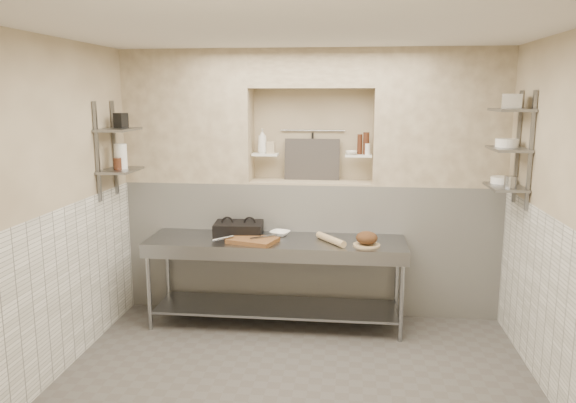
# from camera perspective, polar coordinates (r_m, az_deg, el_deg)

# --- Properties ---
(floor) EXTENTS (4.00, 3.90, 0.10)m
(floor) POSITION_cam_1_polar(r_m,az_deg,el_deg) (4.87, 0.68, -18.50)
(floor) COLOR #4B4642
(floor) RESTS_ON ground
(ceiling) EXTENTS (4.00, 3.90, 0.10)m
(ceiling) POSITION_cam_1_polar(r_m,az_deg,el_deg) (4.28, 0.77, 17.72)
(ceiling) COLOR silver
(ceiling) RESTS_ON ground
(wall_left) EXTENTS (0.10, 3.90, 2.80)m
(wall_left) POSITION_cam_1_polar(r_m,az_deg,el_deg) (4.99, -23.43, -0.90)
(wall_left) COLOR beige
(wall_left) RESTS_ON ground
(wall_right) EXTENTS (0.10, 3.90, 2.80)m
(wall_right) POSITION_cam_1_polar(r_m,az_deg,el_deg) (4.63, 26.91, -2.04)
(wall_right) COLOR beige
(wall_right) RESTS_ON ground
(wall_back) EXTENTS (4.00, 0.10, 2.80)m
(wall_back) POSITION_cam_1_polar(r_m,az_deg,el_deg) (6.31, 2.54, 2.27)
(wall_back) COLOR beige
(wall_back) RESTS_ON ground
(wall_front) EXTENTS (4.00, 0.10, 2.80)m
(wall_front) POSITION_cam_1_polar(r_m,az_deg,el_deg) (2.45, -4.05, -11.61)
(wall_front) COLOR beige
(wall_front) RESTS_ON ground
(backwall_lower) EXTENTS (4.00, 0.40, 1.40)m
(backwall_lower) POSITION_cam_1_polar(r_m,az_deg,el_deg) (6.21, 2.33, -4.47)
(backwall_lower) COLOR white
(backwall_lower) RESTS_ON floor
(alcove_sill) EXTENTS (1.30, 0.40, 0.02)m
(alcove_sill) POSITION_cam_1_polar(r_m,az_deg,el_deg) (6.06, 2.38, 2.02)
(alcove_sill) COLOR beige
(alcove_sill) RESTS_ON backwall_lower
(backwall_pillar_left) EXTENTS (1.35, 0.40, 1.40)m
(backwall_pillar_left) POSITION_cam_1_polar(r_m,az_deg,el_deg) (6.23, -9.95, 8.48)
(backwall_pillar_left) COLOR beige
(backwall_pillar_left) RESTS_ON backwall_lower
(backwall_pillar_right) EXTENTS (1.35, 0.40, 1.40)m
(backwall_pillar_right) POSITION_cam_1_polar(r_m,az_deg,el_deg) (6.05, 15.18, 8.21)
(backwall_pillar_right) COLOR beige
(backwall_pillar_right) RESTS_ON backwall_lower
(backwall_header) EXTENTS (1.30, 0.40, 0.40)m
(backwall_header) POSITION_cam_1_polar(r_m,az_deg,el_deg) (6.00, 2.47, 13.33)
(backwall_header) COLOR beige
(backwall_header) RESTS_ON backwall_lower
(wainscot_left) EXTENTS (0.02, 3.90, 1.40)m
(wainscot_left) POSITION_cam_1_polar(r_m,az_deg,el_deg) (5.13, -22.25, -8.60)
(wainscot_left) COLOR white
(wainscot_left) RESTS_ON floor
(wainscot_right) EXTENTS (0.02, 3.90, 1.40)m
(wainscot_right) POSITION_cam_1_polar(r_m,az_deg,el_deg) (4.80, 25.51, -10.22)
(wainscot_right) COLOR white
(wainscot_right) RESTS_ON floor
(alcove_shelf_left) EXTENTS (0.28, 0.16, 0.02)m
(alcove_shelf_left) POSITION_cam_1_polar(r_m,az_deg,el_deg) (6.08, -2.32, 4.80)
(alcove_shelf_left) COLOR white
(alcove_shelf_left) RESTS_ON backwall_lower
(alcove_shelf_right) EXTENTS (0.28, 0.16, 0.02)m
(alcove_shelf_right) POSITION_cam_1_polar(r_m,az_deg,el_deg) (6.01, 7.17, 4.66)
(alcove_shelf_right) COLOR white
(alcove_shelf_right) RESTS_ON backwall_lower
(utensil_rail) EXTENTS (0.70, 0.02, 0.02)m
(utensil_rail) POSITION_cam_1_polar(r_m,az_deg,el_deg) (6.17, 2.53, 7.22)
(utensil_rail) COLOR gray
(utensil_rail) RESTS_ON wall_back
(hanging_steel) EXTENTS (0.02, 0.02, 0.30)m
(hanging_steel) POSITION_cam_1_polar(r_m,az_deg,el_deg) (6.17, 2.50, 5.63)
(hanging_steel) COLOR black
(hanging_steel) RESTS_ON utensil_rail
(splash_panel) EXTENTS (0.60, 0.08, 0.45)m
(splash_panel) POSITION_cam_1_polar(r_m,az_deg,el_deg) (6.13, 2.46, 4.29)
(splash_panel) COLOR #383330
(splash_panel) RESTS_ON alcove_sill
(shelf_rail_left_a) EXTENTS (0.03, 0.03, 0.95)m
(shelf_rail_left_a) POSITION_cam_1_polar(r_m,az_deg,el_deg) (6.00, -17.20, 5.21)
(shelf_rail_left_a) COLOR slate
(shelf_rail_left_a) RESTS_ON wall_left
(shelf_rail_left_b) EXTENTS (0.03, 0.03, 0.95)m
(shelf_rail_left_b) POSITION_cam_1_polar(r_m,az_deg,el_deg) (5.64, -18.81, 4.79)
(shelf_rail_left_b) COLOR slate
(shelf_rail_left_b) RESTS_ON wall_left
(wall_shelf_left_lower) EXTENTS (0.30, 0.50, 0.02)m
(wall_shelf_left_lower) POSITION_cam_1_polar(r_m,az_deg,el_deg) (5.79, -16.64, 3.06)
(wall_shelf_left_lower) COLOR slate
(wall_shelf_left_lower) RESTS_ON wall_left
(wall_shelf_left_upper) EXTENTS (0.30, 0.50, 0.03)m
(wall_shelf_left_upper) POSITION_cam_1_polar(r_m,az_deg,el_deg) (5.75, -16.86, 7.01)
(wall_shelf_left_upper) COLOR slate
(wall_shelf_left_upper) RESTS_ON wall_left
(shelf_rail_right_a) EXTENTS (0.03, 0.03, 1.05)m
(shelf_rail_right_a) POSITION_cam_1_polar(r_m,az_deg,el_deg) (5.71, 22.28, 5.14)
(shelf_rail_right_a) COLOR slate
(shelf_rail_right_a) RESTS_ON wall_right
(shelf_rail_right_b) EXTENTS (0.03, 0.03, 1.05)m
(shelf_rail_right_b) POSITION_cam_1_polar(r_m,az_deg,el_deg) (5.33, 23.43, 4.70)
(shelf_rail_right_b) COLOR slate
(shelf_rail_right_b) RESTS_ON wall_right
(wall_shelf_right_lower) EXTENTS (0.30, 0.50, 0.02)m
(wall_shelf_right_lower) POSITION_cam_1_polar(r_m,az_deg,el_deg) (5.53, 21.23, 1.38)
(wall_shelf_right_lower) COLOR slate
(wall_shelf_right_lower) RESTS_ON wall_right
(wall_shelf_right_mid) EXTENTS (0.30, 0.50, 0.02)m
(wall_shelf_right_mid) POSITION_cam_1_polar(r_m,az_deg,el_deg) (5.49, 21.48, 4.99)
(wall_shelf_right_mid) COLOR slate
(wall_shelf_right_mid) RESTS_ON wall_right
(wall_shelf_right_upper) EXTENTS (0.30, 0.50, 0.03)m
(wall_shelf_right_upper) POSITION_cam_1_polar(r_m,az_deg,el_deg) (5.47, 21.73, 8.64)
(wall_shelf_right_upper) COLOR slate
(wall_shelf_right_upper) RESTS_ON wall_right
(prep_table) EXTENTS (2.60, 0.70, 0.90)m
(prep_table) POSITION_cam_1_polar(r_m,az_deg,el_deg) (5.72, -1.25, -6.42)
(prep_table) COLOR gray
(prep_table) RESTS_ON floor
(panini_press) EXTENTS (0.52, 0.39, 0.13)m
(panini_press) POSITION_cam_1_polar(r_m,az_deg,el_deg) (5.84, -5.04, -2.79)
(panini_press) COLOR black
(panini_press) RESTS_ON prep_table
(cutting_board) EXTENTS (0.53, 0.44, 0.04)m
(cutting_board) POSITION_cam_1_polar(r_m,az_deg,el_deg) (5.56, -3.60, -3.95)
(cutting_board) COLOR brown
(cutting_board) RESTS_ON prep_table
(knife_blade) EXTENTS (0.25, 0.20, 0.01)m
(knife_blade) POSITION_cam_1_polar(r_m,az_deg,el_deg) (5.58, -2.50, -3.59)
(knife_blade) COLOR gray
(knife_blade) RESTS_ON cutting_board
(tongs) EXTENTS (0.18, 0.21, 0.02)m
(tongs) POSITION_cam_1_polar(r_m,az_deg,el_deg) (5.52, -6.65, -3.74)
(tongs) COLOR gray
(tongs) RESTS_ON cutting_board
(mixing_bowl) EXTENTS (0.25, 0.25, 0.05)m
(mixing_bowl) POSITION_cam_1_polar(r_m,az_deg,el_deg) (5.81, -0.82, -3.25)
(mixing_bowl) COLOR white
(mixing_bowl) RESTS_ON prep_table
(rolling_pin) EXTENTS (0.31, 0.40, 0.07)m
(rolling_pin) POSITION_cam_1_polar(r_m,az_deg,el_deg) (5.54, 4.37, -3.87)
(rolling_pin) COLOR tan
(rolling_pin) RESTS_ON prep_table
(bread_board) EXTENTS (0.26, 0.26, 0.01)m
(bread_board) POSITION_cam_1_polar(r_m,az_deg,el_deg) (5.48, 7.99, -4.39)
(bread_board) COLOR tan
(bread_board) RESTS_ON prep_table
(bread_loaf) EXTENTS (0.21, 0.21, 0.13)m
(bread_loaf) POSITION_cam_1_polar(r_m,az_deg,el_deg) (5.46, 8.01, -3.68)
(bread_loaf) COLOR #4C2D19
(bread_loaf) RESTS_ON bread_board
(bottle_soap) EXTENTS (0.13, 0.13, 0.26)m
(bottle_soap) POSITION_cam_1_polar(r_m,az_deg,el_deg) (6.06, -2.63, 6.15)
(bottle_soap) COLOR white
(bottle_soap) RESTS_ON alcove_shelf_left
(jar_alcove) EXTENTS (0.09, 0.09, 0.13)m
(jar_alcove) POSITION_cam_1_polar(r_m,az_deg,el_deg) (6.06, -1.75, 5.51)
(jar_alcove) COLOR beige
(jar_alcove) RESTS_ON alcove_shelf_left
(bowl_alcove) EXTENTS (0.13, 0.13, 0.04)m
(bowl_alcove) POSITION_cam_1_polar(r_m,az_deg,el_deg) (5.98, 6.46, 4.95)
(bowl_alcove) COLOR white
(bowl_alcove) RESTS_ON alcove_shelf_right
(condiment_a) EXTENTS (0.06, 0.06, 0.23)m
(condiment_a) POSITION_cam_1_polar(r_m,az_deg,el_deg) (5.99, 7.94, 5.86)
(condiment_a) COLOR #401F12
(condiment_a) RESTS_ON alcove_shelf_right
(condiment_b) EXTENTS (0.05, 0.05, 0.21)m
(condiment_b) POSITION_cam_1_polar(r_m,az_deg,el_deg) (6.01, 7.30, 5.79)
(condiment_b) COLOR #401F12
(condiment_b) RESTS_ON alcove_shelf_right
(condiment_c) EXTENTS (0.07, 0.07, 0.12)m
(condiment_c) POSITION_cam_1_polar(r_m,az_deg,el_deg) (5.99, 8.02, 5.31)
(condiment_c) COLOR white
(condiment_c) RESTS_ON alcove_shelf_right
(jug_left) EXTENTS (0.12, 0.12, 0.25)m
(jug_left) POSITION_cam_1_polar(r_m,az_deg,el_deg) (5.79, -16.63, 4.42)
(jug_left) COLOR white
(jug_left) RESTS_ON wall_shelf_left_lower
(jar_left) EXTENTS (0.08, 0.08, 0.12)m
(jar_left) POSITION_cam_1_polar(r_m,az_deg,el_deg) (5.72, -16.93, 3.68)
(jar_left) COLOR #401F12
(jar_left) RESTS_ON wall_shelf_left_lower
(box_left_upper) EXTENTS (0.13, 0.13, 0.15)m
(box_left_upper) POSITION_cam_1_polar(r_m,az_deg,el_deg) (5.82, -16.61, 7.90)
(box_left_upper) COLOR black
(box_left_upper) RESTS_ON wall_shelf_left_upper
(bowl_right) EXTENTS (0.20, 0.20, 0.06)m
(bowl_right) POSITION_cam_1_polar(r_m,az_deg,el_deg) (5.67, 20.88, 2.06)
(bowl_right) COLOR white
(bowl_right) RESTS_ON wall_shelf_right_lower
(canister_right) EXTENTS (0.11, 0.11, 0.11)m
(canister_right) POSITION_cam_1_polar(r_m,az_deg,el_deg) (5.38, 21.67, 1.84)
(canister_right) COLOR gray
(canister_right) RESTS_ON wall_shelf_right_lower
(bowl_right_mid) EXTENTS (0.20, 0.20, 0.08)m
(bowl_right_mid) POSITION_cam_1_polar(r_m,az_deg,el_deg) (5.55, 21.34, 5.58)
(bowl_right_mid) COLOR white
(bowl_right_mid) RESTS_ON wall_shelf_right_mid
(basket_right) EXTENTS (0.22, 0.25, 0.13)m
(basket_right) POSITION_cam_1_polar(r_m,az_deg,el_deg) (5.44, 21.85, 9.44)
(basket_right) COLOR gray
(basket_right) RESTS_ON wall_shelf_right_upper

